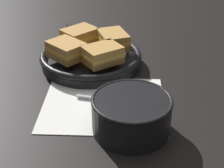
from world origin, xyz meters
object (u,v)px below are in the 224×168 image
sandwich_near_left (113,40)px  soup_bowl (132,112)px  spoon (124,102)px  sandwich_far_left (66,50)px  skillet (91,58)px  sandwich_near_right (80,36)px  sandwich_far_right (102,54)px

sandwich_near_left → soup_bowl: bearing=-74.5°
spoon → sandwich_far_left: size_ratio=1.38×
sandwich_far_left → spoon: bearing=-39.4°
skillet → sandwich_far_left: 0.09m
sandwich_near_left → sandwich_near_right: bearing=173.2°
soup_bowl → sandwich_far_left: (-0.21, 0.24, 0.02)m
spoon → sandwich_near_right: size_ratio=1.38×
sandwich_near_right → sandwich_far_right: bearing=-51.8°
sandwich_far_left → sandwich_far_right: size_ratio=1.00×
skillet → sandwich_near_right: bearing=128.5°
skillet → sandwich_far_left: size_ratio=3.13×
spoon → sandwich_far_right: sandwich_far_right is taller
skillet → sandwich_near_left: bearing=36.5°
sandwich_near_right → sandwich_near_left: bearing=-6.8°
sandwich_far_left → sandwich_far_right: bearing=-6.8°
soup_bowl → spoon: bearing=106.4°
soup_bowl → sandwich_far_left: sandwich_far_left is taller
sandwich_near_left → sandwich_far_left: size_ratio=0.99×
skillet → sandwich_far_right: size_ratio=3.14×
soup_bowl → sandwich_far_right: sandwich_far_right is taller
soup_bowl → sandwich_near_right: size_ratio=1.37×
sandwich_near_left → spoon: bearing=-74.8°
spoon → sandwich_near_left: sandwich_near_left is taller
spoon → skillet: (-0.12, 0.20, 0.01)m
soup_bowl → sandwich_near_left: 0.34m
sandwich_far_left → sandwich_near_left: bearing=38.2°
sandwich_far_right → sandwich_near_right: bearing=128.2°
soup_bowl → sandwich_far_right: bearing=114.6°
soup_bowl → spoon: (-0.03, 0.09, -0.04)m
soup_bowl → spoon: soup_bowl is taller
sandwich_near_right → sandwich_far_right: 0.15m
sandwich_far_right → sandwich_near_left: bearing=83.2°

